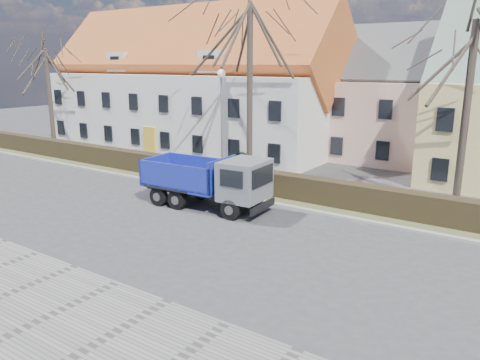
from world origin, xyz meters
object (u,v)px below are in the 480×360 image
Objects in this scene: streetlight at (222,126)px; parked_car_a at (245,159)px; dump_truck at (202,180)px; cart_frame at (179,186)px.

streetlight reaches higher than parked_car_a.
dump_truck is 3.44m from cart_frame.
cart_frame is at bearing -103.73° from streetlight.
dump_truck reaches higher than parked_car_a.
cart_frame is 0.18× the size of parked_car_a.
dump_truck is at bearing -139.38° from parked_car_a.
parked_car_a is at bearing 92.87° from cart_frame.
cart_frame is at bearing -156.71° from parked_car_a.
dump_truck is at bearing -65.49° from streetlight.
streetlight is 5.19m from parked_car_a.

